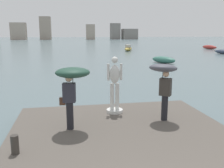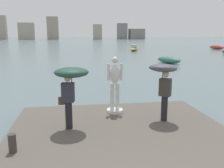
{
  "view_description": "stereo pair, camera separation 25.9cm",
  "coord_description": "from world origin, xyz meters",
  "px_view_note": "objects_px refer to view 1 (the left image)",
  "views": [
    {
      "loc": [
        -1.59,
        -2.31,
        3.37
      ],
      "look_at": [
        0.0,
        6.48,
        1.55
      ],
      "focal_mm": 39.91,
      "sensor_mm": 36.0,
      "label": 1
    },
    {
      "loc": [
        -1.33,
        -2.35,
        3.37
      ],
      "look_at": [
        0.0,
        6.48,
        1.55
      ],
      "focal_mm": 39.91,
      "sensor_mm": 36.0,
      "label": 2
    }
  ],
  "objects_px": {
    "onlooker_right": "(164,76)",
    "boat_far": "(163,60)",
    "mooring_bollard": "(15,145)",
    "statue_white_figure": "(115,87)",
    "onlooker_left": "(72,79)",
    "boat_near": "(209,47)",
    "boat_mid": "(128,48)"
  },
  "relations": [
    {
      "from": "onlooker_left",
      "to": "boat_far",
      "type": "relative_size",
      "value": 0.57
    },
    {
      "from": "statue_white_figure",
      "to": "mooring_bollard",
      "type": "xyz_separation_m",
      "value": [
        -3.09,
        -2.86,
        -0.73
      ]
    },
    {
      "from": "onlooker_right",
      "to": "boat_mid",
      "type": "bearing_deg",
      "value": 77.73
    },
    {
      "from": "statue_white_figure",
      "to": "boat_far",
      "type": "relative_size",
      "value": 0.61
    },
    {
      "from": "statue_white_figure",
      "to": "boat_far",
      "type": "bearing_deg",
      "value": 63.1
    },
    {
      "from": "onlooker_right",
      "to": "mooring_bollard",
      "type": "relative_size",
      "value": 4.13
    },
    {
      "from": "onlooker_left",
      "to": "onlooker_right",
      "type": "distance_m",
      "value": 3.12
    },
    {
      "from": "onlooker_right",
      "to": "boat_far",
      "type": "distance_m",
      "value": 20.86
    },
    {
      "from": "boat_near",
      "to": "boat_far",
      "type": "distance_m",
      "value": 30.49
    },
    {
      "from": "statue_white_figure",
      "to": "boat_mid",
      "type": "height_order",
      "value": "statue_white_figure"
    },
    {
      "from": "onlooker_left",
      "to": "boat_near",
      "type": "xyz_separation_m",
      "value": [
        30.71,
        42.77,
        -1.56
      ]
    },
    {
      "from": "statue_white_figure",
      "to": "onlooker_left",
      "type": "height_order",
      "value": "statue_white_figure"
    },
    {
      "from": "onlooker_left",
      "to": "boat_near",
      "type": "bearing_deg",
      "value": 54.32
    },
    {
      "from": "onlooker_left",
      "to": "boat_far",
      "type": "distance_m",
      "value": 22.49
    },
    {
      "from": "onlooker_right",
      "to": "boat_far",
      "type": "height_order",
      "value": "onlooker_right"
    },
    {
      "from": "onlooker_left",
      "to": "mooring_bollard",
      "type": "distance_m",
      "value": 2.47
    },
    {
      "from": "mooring_bollard",
      "to": "boat_far",
      "type": "bearing_deg",
      "value": 59.67
    },
    {
      "from": "statue_white_figure",
      "to": "boat_mid",
      "type": "bearing_deg",
      "value": 75.34
    },
    {
      "from": "boat_far",
      "to": "onlooker_left",
      "type": "bearing_deg",
      "value": -118.94
    },
    {
      "from": "boat_mid",
      "to": "mooring_bollard",
      "type": "bearing_deg",
      "value": -107.61
    },
    {
      "from": "statue_white_figure",
      "to": "boat_far",
      "type": "height_order",
      "value": "statue_white_figure"
    },
    {
      "from": "mooring_bollard",
      "to": "onlooker_right",
      "type": "bearing_deg",
      "value": 21.15
    },
    {
      "from": "onlooker_left",
      "to": "onlooker_right",
      "type": "bearing_deg",
      "value": 5.95
    },
    {
      "from": "mooring_bollard",
      "to": "boat_mid",
      "type": "xyz_separation_m",
      "value": [
        13.34,
        42.02,
        -0.18
      ]
    },
    {
      "from": "statue_white_figure",
      "to": "mooring_bollard",
      "type": "bearing_deg",
      "value": -137.2
    },
    {
      "from": "boat_mid",
      "to": "boat_far",
      "type": "height_order",
      "value": "boat_mid"
    },
    {
      "from": "onlooker_left",
      "to": "boat_far",
      "type": "height_order",
      "value": "onlooker_left"
    },
    {
      "from": "mooring_bollard",
      "to": "boat_mid",
      "type": "relative_size",
      "value": 0.1
    },
    {
      "from": "onlooker_left",
      "to": "boat_near",
      "type": "distance_m",
      "value": 52.67
    },
    {
      "from": "boat_near",
      "to": "onlooker_right",
      "type": "bearing_deg",
      "value": -123.05
    },
    {
      "from": "boat_mid",
      "to": "onlooker_right",
      "type": "bearing_deg",
      "value": -102.27
    },
    {
      "from": "onlooker_left",
      "to": "mooring_bollard",
      "type": "xyz_separation_m",
      "value": [
        -1.48,
        -1.45,
        -1.35
      ]
    }
  ]
}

